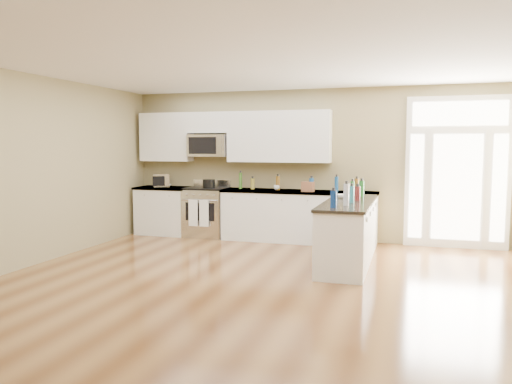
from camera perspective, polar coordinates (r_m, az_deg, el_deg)
ground at (r=5.77m, az=-1.71°, el=-12.50°), size 8.00×8.00×0.00m
room_shell at (r=5.49m, az=-1.76°, el=4.74°), size 8.00×8.00×8.00m
back_cabinet_left at (r=10.11m, az=-10.37°, el=-2.26°), size 1.10×0.66×0.94m
back_cabinet_right at (r=9.19m, az=4.85°, el=-2.97°), size 2.85×0.66×0.94m
peninsula_cabinet at (r=7.60m, az=10.49°, el=-4.82°), size 0.69×2.32×0.94m
upper_cabinet_left at (r=10.16m, az=-10.18°, el=6.19°), size 1.04×0.33×0.95m
upper_cabinet_right at (r=9.33m, az=2.61°, el=6.34°), size 1.94×0.33×0.95m
upper_cabinet_short at (r=9.77m, az=-5.31°, el=7.89°), size 0.82×0.33×0.40m
microwave at (r=9.73m, az=-5.38°, el=5.31°), size 0.78×0.41×0.42m
entry_door at (r=9.19m, az=21.99°, el=2.08°), size 1.70×0.10×2.60m
kitchen_range at (r=9.73m, az=-5.67°, el=-2.26°), size 0.79×0.70×1.08m
stockpot at (r=9.56m, az=-5.41°, el=0.99°), size 0.26×0.26×0.18m
toaster_oven at (r=10.04m, az=-10.71°, el=1.30°), size 0.37×0.34×0.26m
cardboard_box at (r=8.95m, az=5.95°, el=0.60°), size 0.22×0.17×0.17m
bowl_left at (r=10.10m, az=-10.34°, el=0.75°), size 0.27×0.27×0.05m
bowl_peninsula at (r=7.92m, az=9.99°, el=-0.49°), size 0.21×0.21×0.06m
cup_counter at (r=9.24m, az=2.40°, el=0.52°), size 0.15×0.15×0.09m
counter_bottles at (r=8.25m, az=7.68°, el=0.45°), size 2.41×2.44×0.30m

